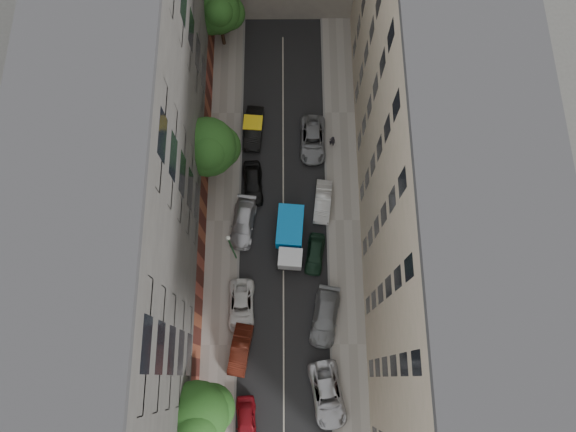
{
  "coord_description": "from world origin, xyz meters",
  "views": [
    {
      "loc": [
        0.36,
        -13.73,
        44.75
      ],
      "look_at": [
        0.42,
        -1.44,
        6.0
      ],
      "focal_mm": 32.0,
      "sensor_mm": 36.0,
      "label": 1
    }
  ],
  "objects_px": {
    "car_left_2": "(241,306)",
    "tree_near": "(197,417)",
    "car_left_4": "(253,183)",
    "car_right_0": "(327,395)",
    "car_right_4": "(313,140)",
    "tarp_truck": "(290,237)",
    "car_left_5": "(254,128)",
    "tree_far": "(219,13)",
    "tree_mid": "(208,149)",
    "car_right_3": "(323,202)",
    "car_left_1": "(240,350)",
    "car_left_0": "(246,421)",
    "car_right_2": "(315,254)",
    "car_right_1": "(325,317)",
    "pedestrian": "(332,141)",
    "car_left_3": "(243,223)",
    "lamp_post": "(231,246)"
  },
  "relations": [
    {
      "from": "car_left_4",
      "to": "car_left_5",
      "type": "bearing_deg",
      "value": 86.26
    },
    {
      "from": "car_left_3",
      "to": "tree_near",
      "type": "distance_m",
      "value": 16.85
    },
    {
      "from": "tree_near",
      "to": "car_left_0",
      "type": "bearing_deg",
      "value": -12.91
    },
    {
      "from": "car_left_5",
      "to": "tree_near",
      "type": "xyz_separation_m",
      "value": [
        -3.3,
        -25.29,
        4.97
      ]
    },
    {
      "from": "car_left_2",
      "to": "car_right_4",
      "type": "xyz_separation_m",
      "value": [
        6.4,
        15.6,
        0.06
      ]
    },
    {
      "from": "tarp_truck",
      "to": "tree_near",
      "type": "bearing_deg",
      "value": -110.33
    },
    {
      "from": "car_left_3",
      "to": "lamp_post",
      "type": "height_order",
      "value": "lamp_post"
    },
    {
      "from": "car_right_1",
      "to": "tree_far",
      "type": "distance_m",
      "value": 29.54
    },
    {
      "from": "car_left_1",
      "to": "car_right_3",
      "type": "distance_m",
      "value": 14.9
    },
    {
      "from": "car_left_4",
      "to": "tree_far",
      "type": "xyz_separation_m",
      "value": [
        -3.11,
        15.49,
        4.1
      ]
    },
    {
      "from": "car_left_0",
      "to": "car_right_2",
      "type": "distance_m",
      "value": 14.9
    },
    {
      "from": "pedestrian",
      "to": "car_left_4",
      "type": "bearing_deg",
      "value": 42.72
    },
    {
      "from": "car_right_1",
      "to": "car_left_4",
      "type": "bearing_deg",
      "value": 127.4
    },
    {
      "from": "car_left_5",
      "to": "tarp_truck",
      "type": "bearing_deg",
      "value": -68.34
    },
    {
      "from": "car_right_1",
      "to": "car_right_3",
      "type": "xyz_separation_m",
      "value": [
        0.07,
        10.4,
        -0.08
      ]
    },
    {
      "from": "car_right_3",
      "to": "lamp_post",
      "type": "height_order",
      "value": "lamp_post"
    },
    {
      "from": "car_left_0",
      "to": "car_left_2",
      "type": "relative_size",
      "value": 0.84
    },
    {
      "from": "car_left_3",
      "to": "pedestrian",
      "type": "bearing_deg",
      "value": 52.23
    },
    {
      "from": "car_left_0",
      "to": "lamp_post",
      "type": "distance_m",
      "value": 14.08
    },
    {
      "from": "car_left_5",
      "to": "car_left_4",
      "type": "bearing_deg",
      "value": -85.7
    },
    {
      "from": "car_right_0",
      "to": "tree_mid",
      "type": "bearing_deg",
      "value": 106.77
    },
    {
      "from": "car_left_1",
      "to": "car_left_4",
      "type": "bearing_deg",
      "value": 96.8
    },
    {
      "from": "pedestrian",
      "to": "car_left_5",
      "type": "bearing_deg",
      "value": 2.52
    },
    {
      "from": "car_left_5",
      "to": "car_right_2",
      "type": "relative_size",
      "value": 1.19
    },
    {
      "from": "car_left_4",
      "to": "car_left_2",
      "type": "bearing_deg",
      "value": -97.83
    },
    {
      "from": "car_right_1",
      "to": "tree_far",
      "type": "relative_size",
      "value": 0.74
    },
    {
      "from": "tree_mid",
      "to": "car_right_3",
      "type": "bearing_deg",
      "value": -18.38
    },
    {
      "from": "car_right_1",
      "to": "tree_far",
      "type": "xyz_separation_m",
      "value": [
        -9.44,
        27.69,
        4.09
      ]
    },
    {
      "from": "car_right_3",
      "to": "car_left_3",
      "type": "bearing_deg",
      "value": -158.53
    },
    {
      "from": "car_left_2",
      "to": "car_left_5",
      "type": "xyz_separation_m",
      "value": [
        0.8,
        16.8,
        0.1
      ]
    },
    {
      "from": "car_right_0",
      "to": "tree_near",
      "type": "bearing_deg",
      "value": 178.02
    },
    {
      "from": "car_left_0",
      "to": "car_right_4",
      "type": "xyz_separation_m",
      "value": [
        5.8,
        24.8,
        0.04
      ]
    },
    {
      "from": "car_left_1",
      "to": "car_left_4",
      "type": "xyz_separation_m",
      "value": [
        0.8,
        14.84,
        0.04
      ]
    },
    {
      "from": "car_right_2",
      "to": "car_left_1",
      "type": "bearing_deg",
      "value": -119.49
    },
    {
      "from": "car_left_0",
      "to": "car_left_2",
      "type": "height_order",
      "value": "car_left_0"
    },
    {
      "from": "car_left_2",
      "to": "car_right_0",
      "type": "xyz_separation_m",
      "value": [
        7.15,
        -7.2,
        0.11
      ]
    },
    {
      "from": "car_left_2",
      "to": "car_right_0",
      "type": "bearing_deg",
      "value": -45.79
    },
    {
      "from": "car_right_2",
      "to": "tree_far",
      "type": "relative_size",
      "value": 0.54
    },
    {
      "from": "tarp_truck",
      "to": "car_left_0",
      "type": "relative_size",
      "value": 1.44
    },
    {
      "from": "car_left_2",
      "to": "tree_near",
      "type": "height_order",
      "value": "tree_near"
    },
    {
      "from": "car_left_5",
      "to": "car_right_1",
      "type": "distance_m",
      "value": 18.89
    },
    {
      "from": "tarp_truck",
      "to": "car_left_5",
      "type": "relative_size",
      "value": 1.23
    },
    {
      "from": "car_right_0",
      "to": "car_right_4",
      "type": "distance_m",
      "value": 22.81
    },
    {
      "from": "car_left_0",
      "to": "car_left_5",
      "type": "distance_m",
      "value": 26.0
    },
    {
      "from": "tree_mid",
      "to": "car_left_1",
      "type": "bearing_deg",
      "value": -80.6
    },
    {
      "from": "car_left_4",
      "to": "car_right_0",
      "type": "relative_size",
      "value": 0.81
    },
    {
      "from": "car_left_0",
      "to": "car_right_3",
      "type": "relative_size",
      "value": 0.95
    },
    {
      "from": "car_right_0",
      "to": "car_right_3",
      "type": "distance_m",
      "value": 16.6
    },
    {
      "from": "car_right_1",
      "to": "tree_near",
      "type": "distance_m",
      "value": 13.17
    },
    {
      "from": "tarp_truck",
      "to": "tree_mid",
      "type": "bearing_deg",
      "value": 140.18
    }
  ]
}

